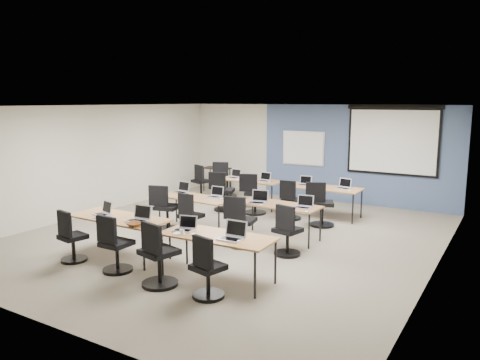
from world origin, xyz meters
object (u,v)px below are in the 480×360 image
Objects in this scene: training_table_back_right at (322,189)px; laptop_7 at (304,205)px; laptop_0 at (104,211)px; spare_chair_a at (226,182)px; utility_table at (217,171)px; task_chair_1 at (114,249)px; whiteboard at (303,148)px; laptop_2 at (185,227)px; training_table_mid_right at (279,207)px; task_chair_2 at (158,259)px; task_chair_5 at (190,219)px; task_chair_10 at (290,203)px; task_chair_11 at (321,208)px; task_chair_7 at (287,235)px; training_table_front_left at (119,219)px; task_chair_6 at (240,226)px; training_table_front_right at (217,238)px; task_chair_8 at (222,195)px; laptop_1 at (139,217)px; task_chair_3 at (207,272)px; task_chair_4 at (165,212)px; training_table_mid_left at (196,199)px; laptop_6 at (258,200)px; laptop_5 at (215,194)px; laptop_10 at (305,183)px; training_table_back_left at (250,181)px; task_chair_9 at (253,197)px; laptop_4 at (182,190)px; task_chair_0 at (71,241)px; projector_screen at (393,137)px; laptop_8 at (235,176)px; laptop_9 at (264,179)px.

laptop_7 is (0.52, -2.30, 0.10)m from training_table_back_right.
spare_chair_a is at bearing 115.78° from laptop_0.
task_chair_1 is at bearing -69.07° from utility_table.
whiteboard reaches higher than laptop_2.
task_chair_2 is at bearing -95.66° from training_table_mid_right.
task_chair_5 is 2.70m from task_chair_10.
laptop_7 is (2.93, 2.43, 0.00)m from laptop_0.
task_chair_7 is at bearing -108.28° from task_chair_11.
training_table_front_left is 1.13× the size of training_table_mid_right.
training_table_front_right is at bearing -82.71° from task_chair_6.
laptop_7 is 3.33m from task_chair_8.
laptop_1 is 0.41× the size of utility_table.
training_table_front_right is 0.61m from laptop_2.
task_chair_3 is 0.91× the size of spare_chair_a.
training_table_back_right is 3.85m from task_chair_4.
training_table_mid_left is at bearing 178.32° from task_chair_7.
task_chair_7 is at bearing 32.16° from training_table_front_left.
laptop_6 reaches higher than utility_table.
laptop_10 is at bearing 60.89° from laptop_5.
training_table_back_left is 2.86m from laptop_6.
laptop_1 is at bearing -136.25° from task_chair_6.
training_table_front_right is 0.78m from task_chair_3.
task_chair_11 is at bearing -27.66° from task_chair_9.
task_chair_8 is at bearing 109.09° from training_table_mid_left.
utility_table is at bearing 147.56° from training_table_back_left.
training_table_mid_right is at bearing 51.63° from training_table_front_left.
task_chair_2 is 3.33m from laptop_7.
training_table_front_right is 2.50m from training_table_mid_right.
task_chair_4 is at bearing 121.79° from laptop_2.
laptop_6 is (-0.43, -0.11, 0.11)m from training_table_mid_right.
task_chair_10 is (-0.03, 4.10, -0.39)m from laptop_2.
task_chair_6 is (2.06, -0.80, -0.37)m from laptop_4.
laptop_2 is 2.05m from task_chair_5.
task_chair_4 is 1.18× the size of utility_table.
task_chair_9 is at bearing 110.14° from training_table_front_right.
task_chair_5 is 0.92× the size of spare_chair_a.
task_chair_0 is (-2.54, -5.39, -0.30)m from training_table_back_right.
laptop_0 is at bearing -149.58° from laptop_7.
laptop_6 is at bearing 102.99° from task_chair_2.
laptop_8 is (-3.74, -1.72, -1.10)m from projector_screen.
laptop_5 is (-1.67, 2.41, 0.10)m from training_table_front_right.
laptop_1 is at bearing 43.56° from task_chair_0.
laptop_1 is 2.59m from laptop_4.
laptop_5 is 0.87× the size of laptop_6.
task_chair_6 reaches higher than laptop_5.
training_table_front_left is at bearing -94.98° from laptop_9.
projector_screen is at bearing 96.70° from task_chair_3.
laptop_2 reaches higher than laptop_10.
training_table_mid_right is at bearing -67.92° from spare_chair_a.
task_chair_6 is at bearing 50.78° from laptop_1.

